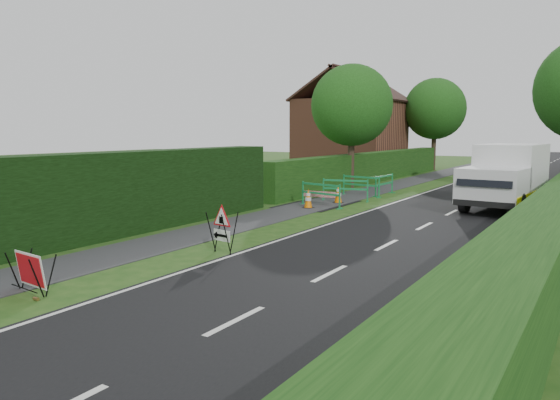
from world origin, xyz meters
The scene contains 23 objects.
ground centered at (0.00, 0.00, 0.00)m, with size 120.00×120.00×0.00m, color #1E4513.
road_surface centered at (2.50, 35.00, 0.00)m, with size 6.00×90.00×0.02m, color black.
footpath centered at (-3.00, 35.00, 0.01)m, with size 2.00×90.00×0.02m, color #2D2D30.
hedge_west_near centered at (-5.00, 0.00, 0.00)m, with size 1.10×18.00×2.50m, color black.
hedge_west_far centered at (-5.00, 22.00, 0.00)m, with size 1.00×24.00×1.80m, color #14380F.
house_west centered at (-10.00, 30.00, 2.90)m, with size 7.50×7.40×7.88m.
tree_nw centered at (-4.60, 18.00, 4.48)m, with size 4.40×4.40×6.70m.
tree_fw centered at (-4.60, 34.00, 4.83)m, with size 4.80×4.80×7.24m.
red_rect_sign centered at (-1.78, -3.28, 0.46)m, with size 0.98×0.66×0.80m.
triangle_sign centered at (-0.77, 1.38, 0.74)m, with size 0.84×0.84×1.07m.
works_van centered at (4.04, 13.73, 1.37)m, with size 2.69×5.83×2.58m.
traffic_cone_0 centered at (4.91, 11.07, 0.39)m, with size 0.38×0.38×0.79m.
traffic_cone_1 centered at (4.82, 14.17, 0.39)m, with size 0.38×0.38×0.79m.
traffic_cone_2 centered at (5.02, 15.56, 0.39)m, with size 0.38×0.38×0.79m.
traffic_cone_3 centered at (-2.80, 9.78, 0.39)m, with size 0.38×0.38×0.79m.
traffic_cone_4 centered at (-2.43, 11.83, 0.39)m, with size 0.38×0.38×0.79m.
ped_barrier_0 centered at (-2.58, 10.45, 0.63)m, with size 2.08×0.83×1.00m.
ped_barrier_1 centered at (-2.47, 12.65, 0.63)m, with size 2.09×0.79×1.00m.
ped_barrier_2 centered at (-2.59, 14.70, 0.63)m, with size 2.09×0.71×1.00m.
ped_barrier_3 centered at (-1.83, 15.78, 0.63)m, with size 0.44×2.07×1.00m.
redwhite_plank centered at (-2.93, 10.99, 0.00)m, with size 1.50×0.04×0.25m, color red.
litter_can centered at (-1.32, -3.51, 0.00)m, with size 0.07×0.07×0.12m, color #BF7F4C.
hatchback_car centered at (1.46, 24.75, 0.65)m, with size 1.53×3.80×1.30m, color silver.
Camera 1 is at (7.63, -9.50, 3.12)m, focal length 35.00 mm.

